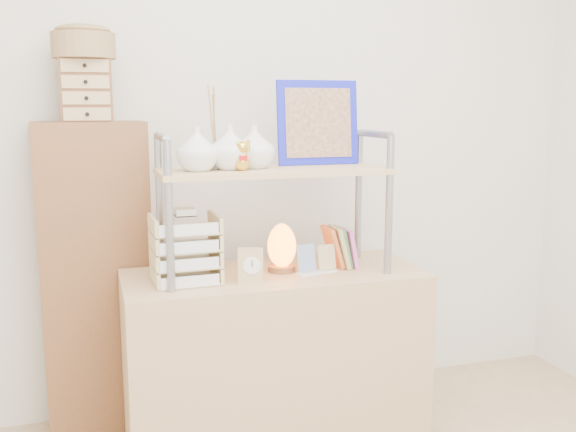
% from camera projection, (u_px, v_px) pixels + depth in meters
% --- Properties ---
extents(desk, '(1.20, 0.50, 0.75)m').
position_uv_depth(desk, '(274.00, 360.00, 2.65)').
color(desk, tan).
rests_on(desk, ground).
extents(cabinet, '(0.47, 0.27, 1.35)m').
position_uv_depth(cabinet, '(96.00, 281.00, 2.74)').
color(cabinet, brown).
rests_on(cabinet, ground).
extents(hutch, '(0.90, 0.34, 0.77)m').
position_uv_depth(hutch, '(258.00, 161.00, 2.50)').
color(hutch, gray).
rests_on(hutch, desk).
extents(letter_tray, '(0.24, 0.23, 0.29)m').
position_uv_depth(letter_tray, '(186.00, 253.00, 2.42)').
color(letter_tray, tan).
rests_on(letter_tray, desk).
extents(salt_lamp, '(0.13, 0.12, 0.20)m').
position_uv_depth(salt_lamp, '(282.00, 247.00, 2.59)').
color(salt_lamp, brown).
rests_on(salt_lamp, desk).
extents(desk_clock, '(0.10, 0.07, 0.13)m').
position_uv_depth(desk_clock, '(251.00, 266.00, 2.43)').
color(desk_clock, tan).
rests_on(desk_clock, desk).
extents(postcard_stand, '(0.17, 0.08, 0.12)m').
position_uv_depth(postcard_stand, '(317.00, 265.00, 2.57)').
color(postcard_stand, white).
rests_on(postcard_stand, desk).
extents(drawer_chest, '(0.20, 0.16, 0.25)m').
position_uv_depth(drawer_chest, '(86.00, 90.00, 2.59)').
color(drawer_chest, brown).
rests_on(drawer_chest, cabinet).
extents(woven_basket, '(0.25, 0.25, 0.10)m').
position_uv_depth(woven_basket, '(84.00, 46.00, 2.56)').
color(woven_basket, olive).
rests_on(woven_basket, drawer_chest).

